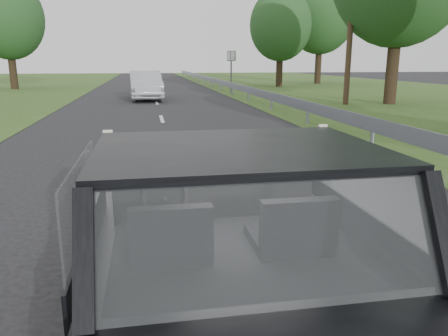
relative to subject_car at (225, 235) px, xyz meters
name	(u,v)px	position (x,y,z in m)	size (l,w,h in m)	color
ground	(225,325)	(0.00, 0.00, -0.72)	(140.00, 140.00, 0.00)	black
subject_car	(225,235)	(0.00, 0.00, 0.00)	(1.80, 4.00, 1.45)	black
dashboard	(212,192)	(0.00, 0.62, 0.12)	(1.58, 0.45, 0.30)	black
driver_seat	(170,234)	(-0.40, -0.29, 0.16)	(0.50, 0.72, 0.42)	black
passenger_seat	(294,225)	(0.40, -0.29, 0.16)	(0.50, 0.72, 0.42)	black
steering_wheel	(165,198)	(-0.40, 0.33, 0.20)	(0.36, 0.36, 0.04)	black
cat	(244,162)	(0.28, 0.64, 0.37)	(0.65, 0.20, 0.29)	gray
guardrail	(305,106)	(4.30, 10.00, -0.15)	(0.05, 90.00, 0.32)	#9599A7
other_car	(146,85)	(-0.46, 19.87, -0.01)	(1.72, 4.35, 1.43)	silver
highway_sign	(231,72)	(4.73, 24.03, 0.53)	(0.10, 1.00, 2.51)	#12481A
utility_pole	(351,15)	(8.37, 15.71, 3.10)	(0.25, 0.25, 7.66)	#483622
tree_2	(280,40)	(9.54, 29.65, 2.73)	(4.56, 4.56, 6.91)	#2D5B2A
tree_3	(320,29)	(14.18, 33.51, 3.77)	(5.94, 5.94, 9.00)	#2D5B2A
tree_6	(9,35)	(-9.46, 30.13, 2.91)	(4.80, 4.80, 7.27)	#2D5B2A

